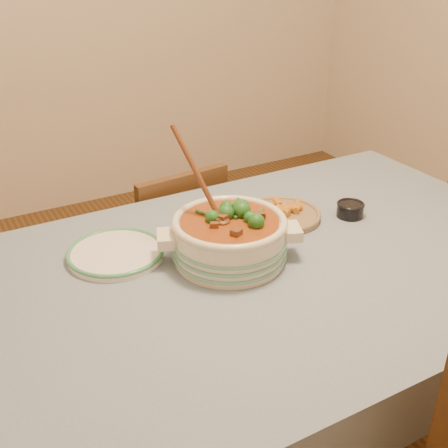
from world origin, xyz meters
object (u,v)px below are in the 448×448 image
dining_table (276,287)px  white_plate (116,253)px  chair_far (173,247)px  stew_casserole (229,235)px  condiment_bowl (350,209)px  fried_plate (282,214)px

dining_table → white_plate: bearing=148.9°
chair_far → stew_casserole: bearing=74.9°
stew_casserole → condiment_bowl: (0.47, 0.04, -0.05)m
condiment_bowl → chair_far: size_ratio=0.12×
stew_casserole → fried_plate: 0.31m
fried_plate → white_plate: bearing=176.8°
dining_table → condiment_bowl: bearing=17.2°
white_plate → dining_table: bearing=-31.1°
chair_far → fried_plate: bearing=103.1°
stew_casserole → fried_plate: size_ratio=1.58×
stew_casserole → chair_far: 0.74m
dining_table → chair_far: size_ratio=2.11×
stew_casserole → condiment_bowl: bearing=5.4°
stew_casserole → fried_plate: bearing=26.9°
dining_table → fried_plate: (0.15, 0.20, 0.11)m
white_plate → condiment_bowl: (0.74, -0.12, 0.01)m
stew_casserole → chair_far: (0.10, 0.63, -0.38)m
dining_table → condiment_bowl: (0.35, 0.11, 0.12)m
stew_casserole → dining_table: bearing=-29.0°
chair_far → condiment_bowl: bearing=116.4°
dining_table → white_plate: size_ratio=5.46×
white_plate → condiment_bowl: condiment_bowl is taller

